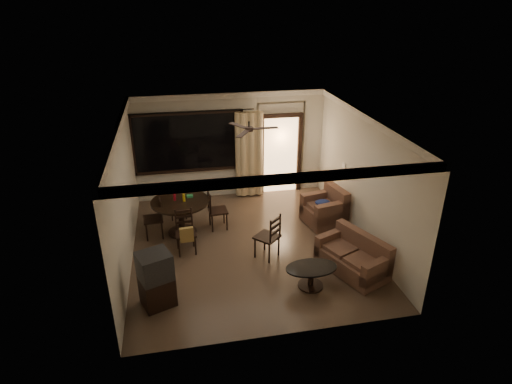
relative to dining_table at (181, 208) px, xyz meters
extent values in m
plane|color=#7F6651|center=(1.43, -0.88, -0.64)|extent=(5.50, 5.50, 0.00)
plane|color=beige|center=(1.43, 1.87, 0.76)|extent=(5.00, 0.00, 5.00)
plane|color=beige|center=(1.43, -3.63, 0.76)|extent=(5.00, 0.00, 5.00)
plane|color=beige|center=(-1.07, -0.88, 0.76)|extent=(0.00, 5.50, 5.50)
plane|color=beige|center=(3.93, -0.88, 0.76)|extent=(0.00, 5.50, 5.50)
plane|color=white|center=(1.43, -0.88, 2.16)|extent=(5.50, 5.50, 0.00)
cube|color=black|center=(0.33, 1.84, 0.93)|extent=(2.70, 0.04, 1.45)
cylinder|color=black|center=(0.43, 1.75, 1.74)|extent=(3.20, 0.03, 0.03)
cube|color=#FFC684|center=(2.78, 1.82, 0.41)|extent=(0.91, 0.03, 2.08)
cube|color=white|center=(3.91, 0.17, 0.66)|extent=(0.02, 0.18, 0.12)
cylinder|color=black|center=(1.43, -0.88, 2.10)|extent=(0.03, 0.03, 0.12)
cylinder|color=black|center=(1.43, -0.88, 2.01)|extent=(0.16, 0.16, 0.08)
cylinder|color=black|center=(0.00, 0.00, 0.15)|extent=(1.31, 1.31, 0.04)
cylinder|color=black|center=(0.00, 0.00, -0.24)|extent=(0.13, 0.13, 0.76)
cylinder|color=black|center=(0.00, 0.00, -0.63)|extent=(0.65, 0.65, 0.03)
cylinder|color=maroon|center=(-0.11, 0.05, 0.28)|extent=(0.06, 0.06, 0.22)
cylinder|color=gold|center=(0.09, -0.05, 0.26)|extent=(0.06, 0.06, 0.18)
cube|color=#278448|center=(0.23, 0.15, 0.20)|extent=(0.14, 0.10, 0.05)
cube|color=black|center=(-0.62, -0.06, -0.19)|extent=(0.45, 0.45, 0.04)
cube|color=black|center=(0.85, 0.06, -0.19)|extent=(0.45, 0.45, 0.04)
cube|color=black|center=(0.06, -0.85, -0.19)|extent=(0.45, 0.45, 0.04)
cube|color=#9D7343|center=(0.08, -1.08, -0.09)|extent=(0.29, 0.10, 0.32)
cube|color=black|center=(-0.06, 0.80, -0.19)|extent=(0.45, 0.45, 0.04)
cube|color=black|center=(-0.52, -2.46, -0.37)|extent=(0.68, 0.65, 0.55)
cube|color=black|center=(-0.52, -2.46, 0.15)|extent=(0.68, 0.65, 0.49)
cube|color=black|center=(-0.26, -2.36, 0.15)|extent=(0.16, 0.37, 0.33)
cube|color=#432C1F|center=(3.23, -2.20, -0.45)|extent=(1.24, 1.59, 0.35)
cube|color=#432C1F|center=(3.50, -2.09, -0.16)|extent=(0.72, 1.36, 0.57)
cube|color=#432C1F|center=(3.48, -2.77, -0.27)|extent=(0.75, 0.44, 0.44)
cube|color=#432C1F|center=(2.99, -1.62, -0.27)|extent=(0.75, 0.44, 0.44)
cube|color=#432C1F|center=(3.19, -2.22, -0.25)|extent=(0.97, 1.34, 0.11)
cube|color=#432C1F|center=(3.35, -0.21, -0.42)|extent=(1.02, 1.02, 0.40)
cube|color=#432C1F|center=(3.67, -0.14, -0.09)|extent=(0.37, 0.88, 0.66)
cube|color=#432C1F|center=(3.42, -0.54, -0.22)|extent=(0.88, 0.35, 0.50)
cube|color=#432C1F|center=(3.28, 0.12, -0.22)|extent=(0.88, 0.35, 0.50)
cube|color=#432C1F|center=(3.30, -0.22, -0.19)|extent=(0.73, 0.77, 0.12)
ellipsoid|color=navy|center=(3.30, -0.22, -0.08)|extent=(0.36, 0.30, 0.11)
ellipsoid|color=black|center=(2.30, -2.50, -0.23)|extent=(0.98, 0.59, 0.03)
cylinder|color=black|center=(2.30, -2.50, -0.44)|extent=(0.11, 0.11, 0.39)
cylinder|color=black|center=(2.30, -2.50, -0.63)|extent=(0.48, 0.48, 0.03)
cube|color=black|center=(1.70, -1.35, -0.17)|extent=(0.62, 0.62, 0.04)
camera|label=1|loc=(0.02, -8.77, 4.37)|focal=30.00mm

